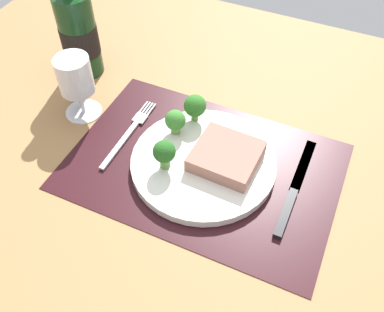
# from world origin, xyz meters

# --- Properties ---
(ground_plane) EXTENTS (1.40, 1.10, 0.03)m
(ground_plane) POSITION_xyz_m (0.00, 0.00, -0.01)
(ground_plane) COLOR #996D42
(placemat) EXTENTS (0.48, 0.33, 0.00)m
(placemat) POSITION_xyz_m (0.00, 0.00, 0.00)
(placemat) COLOR black
(placemat) RESTS_ON ground_plane
(plate) EXTENTS (0.26, 0.26, 0.02)m
(plate) POSITION_xyz_m (0.00, 0.00, 0.01)
(plate) COLOR silver
(plate) RESTS_ON placemat
(steak) EXTENTS (0.12, 0.11, 0.03)m
(steak) POSITION_xyz_m (0.04, 0.01, 0.03)
(steak) COLOR #9E6B5B
(steak) RESTS_ON plate
(broccoli_back_left) EXTENTS (0.04, 0.04, 0.05)m
(broccoli_back_left) POSITION_xyz_m (-0.07, 0.04, 0.05)
(broccoli_back_left) COLOR #6B994C
(broccoli_back_left) RESTS_ON plate
(broccoli_near_steak) EXTENTS (0.04, 0.04, 0.06)m
(broccoli_near_steak) POSITION_xyz_m (-0.06, -0.04, 0.05)
(broccoli_near_steak) COLOR #5B8942
(broccoli_near_steak) RESTS_ON plate
(broccoli_center) EXTENTS (0.04, 0.04, 0.06)m
(broccoli_center) POSITION_xyz_m (-0.06, 0.09, 0.05)
(broccoli_center) COLOR #5B8942
(broccoli_center) RESTS_ON plate
(fork) EXTENTS (0.02, 0.19, 0.01)m
(fork) POSITION_xyz_m (-0.16, 0.01, 0.01)
(fork) COLOR silver
(fork) RESTS_ON placemat
(knife) EXTENTS (0.02, 0.23, 0.01)m
(knife) POSITION_xyz_m (0.16, 0.01, 0.01)
(knife) COLOR black
(knife) RESTS_ON placemat
(wine_bottle) EXTENTS (0.08, 0.08, 0.26)m
(wine_bottle) POSITION_xyz_m (-0.35, 0.15, 0.10)
(wine_bottle) COLOR #143819
(wine_bottle) RESTS_ON ground_plane
(wine_glass) EXTENTS (0.07, 0.07, 0.13)m
(wine_glass) POSITION_xyz_m (-0.28, 0.03, 0.08)
(wine_glass) COLOR silver
(wine_glass) RESTS_ON ground_plane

